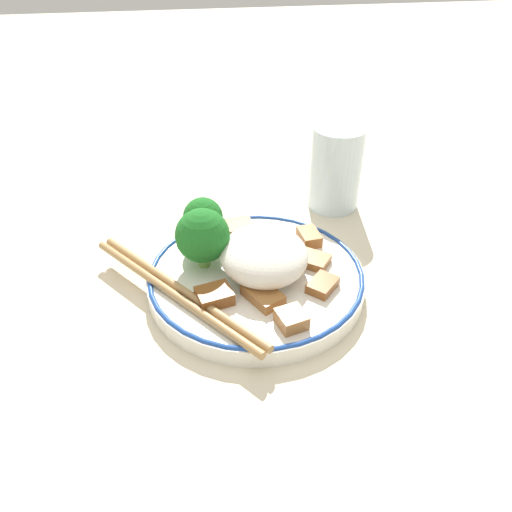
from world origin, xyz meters
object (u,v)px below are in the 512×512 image
broccoli_back_left (203,218)px  chopsticks (176,291)px  drinking_glass (336,168)px  broccoli_back_center (203,236)px  plate (256,278)px

broccoli_back_left → chopsticks: 0.09m
broccoli_back_left → drinking_glass: bearing=27.7°
chopsticks → broccoli_back_left: bearing=67.4°
broccoli_back_left → broccoli_back_center: 0.04m
broccoli_back_center → chopsticks: size_ratio=0.33×
plate → broccoli_back_left: 0.08m
plate → chopsticks: (-0.08, -0.02, 0.01)m
broccoli_back_center → chopsticks: (-0.03, -0.04, -0.03)m
plate → chopsticks: chopsticks is taller
broccoli_back_left → drinking_glass: size_ratio=0.52×
broccoli_back_left → drinking_glass: 0.19m
broccoli_back_left → chopsticks: bearing=-112.6°
broccoli_back_left → broccoli_back_center: bearing=-94.4°
chopsticks → drinking_glass: drinking_glass is taller
plate → chopsticks: size_ratio=1.13×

